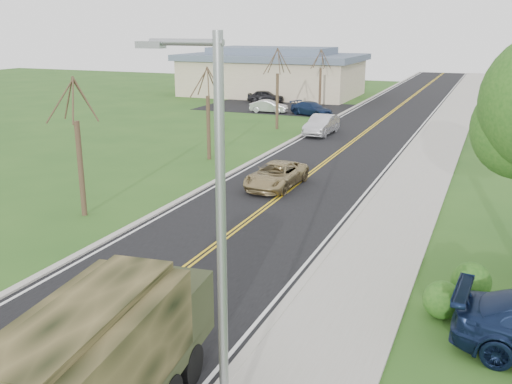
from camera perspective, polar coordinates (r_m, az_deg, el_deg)
The scene contains 17 objects.
ground at distance 15.35m, azimuth -20.02°, elevation -16.51°, with size 160.00×160.00×0.00m, color #264D19.
road at distance 50.67m, azimuth 12.03°, elevation 6.76°, with size 8.00×120.00×0.01m, color black.
curb_right at distance 50.07m, azimuth 16.72°, elevation 6.38°, with size 0.30×120.00×0.12m, color #9E998E.
sidewalk_right at distance 49.92m, azimuth 18.72°, elevation 6.17°, with size 3.20×120.00×0.10m, color #9E998E.
curb_left at distance 51.59m, azimuth 7.48°, elevation 7.19°, with size 0.30×120.00×0.10m, color #9E998E.
street_light at distance 10.37m, azimuth -3.98°, elevation -4.26°, with size 1.65×0.22×8.00m.
bare_tree_a at distance 25.75m, azimuth -17.22°, elevation 3.34°, with size 1.93×2.26×6.08m.
bare_tree_b at distance 35.61m, azimuth -4.79°, elevation 7.18°, with size 1.83×2.14×5.73m.
bare_tree_c at distance 46.44m, azimuth 2.13°, elevation 9.71°, with size 2.04×2.39×6.42m.
bare_tree_d at distance 57.78m, azimuth 6.43°, elevation 10.69°, with size 1.88×2.20×5.91m.
commercial_building at distance 70.08m, azimuth 1.64°, elevation 11.85°, with size 25.50×21.50×5.65m.
military_truck at distance 12.14m, azimuth -14.77°, elevation -15.42°, with size 2.92×6.49×3.13m.
suv_champagne at distance 29.53m, azimuth 2.03°, elevation 1.70°, with size 2.13×4.61×1.28m, color #937F53.
sedan_silver at distance 44.42m, azimuth 6.58°, elevation 6.69°, with size 1.60×4.58×1.51m, color #B4B3B8.
lot_car_dark at distance 63.18m, azimuth 0.96°, elevation 9.54°, with size 1.59×3.96×1.35m, color black.
lot_car_silver at distance 55.71m, azimuth 1.28°, elevation 8.56°, with size 1.27×3.64×1.20m, color #B7B6BC.
lot_car_navy at distance 54.08m, azimuth 5.59°, elevation 8.29°, with size 1.78×4.37×1.27m, color #101F3E.
Camera 1 is at (9.32, -9.15, 8.06)m, focal length 40.00 mm.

